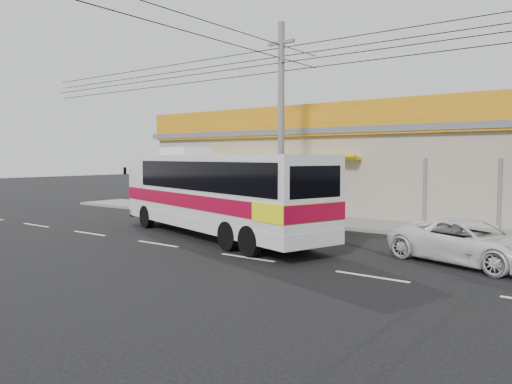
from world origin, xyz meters
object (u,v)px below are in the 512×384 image
at_px(coach_bus, 217,189).
at_px(utility_pole, 281,58).
at_px(motorbike_dark, 186,200).
at_px(motorbike_red, 215,201).
at_px(white_car, 469,242).

distance_m(coach_bus, utility_pole, 7.10).
xyz_separation_m(coach_bus, motorbike_dark, (-6.60, 4.95, -1.10)).
relative_size(coach_bus, utility_pole, 0.34).
xyz_separation_m(motorbike_red, utility_pole, (5.35, -1.58, 6.72)).
xyz_separation_m(coach_bus, white_car, (8.76, 0.85, -1.22)).
distance_m(motorbike_red, white_car, 15.17).
bearing_deg(coach_bus, motorbike_dark, 160.39).
bearing_deg(utility_pole, motorbike_red, 163.56).
bearing_deg(motorbike_dark, motorbike_red, -17.03).
bearing_deg(utility_pole, coach_bus, -88.16).
height_order(coach_bus, motorbike_dark, coach_bus).
distance_m(motorbike_dark, utility_pole, 9.27).
bearing_deg(motorbike_dark, white_car, -76.20).
height_order(motorbike_red, motorbike_dark, motorbike_dark).
distance_m(motorbike_red, motorbike_dark, 1.55).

